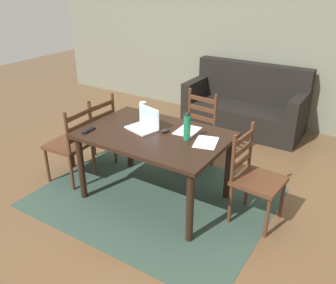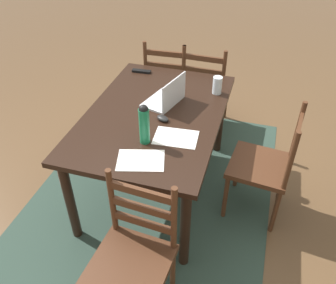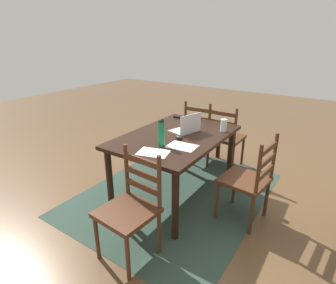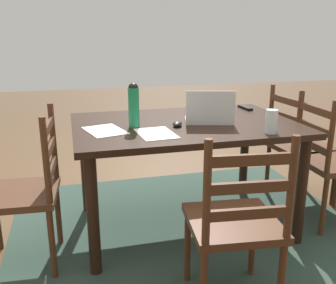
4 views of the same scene
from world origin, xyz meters
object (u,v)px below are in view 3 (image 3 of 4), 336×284
object	(u,v)px
chair_right_far	(130,209)
tv_remote	(179,117)
chair_left_far	(226,137)
laptop	(187,127)
water_bottle	(161,132)
dining_table	(176,143)
chair_far_head	(248,180)
computer_mouse	(179,137)
drinking_glass	(224,125)
chair_left_near	(201,132)

from	to	relation	value
chair_right_far	tv_remote	world-z (taller)	chair_right_far
chair_left_far	laptop	world-z (taller)	laptop
water_bottle	chair_left_far	bearing A→B (deg)	173.92
dining_table	laptop	xyz separation A→B (m)	(-0.15, 0.06, 0.15)
chair_far_head	water_bottle	xyz separation A→B (m)	(0.35, -0.82, 0.46)
dining_table	tv_remote	size ratio (longest dim) A/B	8.78
computer_mouse	dining_table	bearing A→B (deg)	-105.74
water_bottle	tv_remote	xyz separation A→B (m)	(-0.96, -0.37, -0.14)
water_bottle	drinking_glass	bearing A→B (deg)	156.13
chair_left_near	tv_remote	distance (m)	0.55
chair_left_near	drinking_glass	xyz separation A→B (m)	(0.61, 0.59, 0.38)
chair_far_head	computer_mouse	xyz separation A→B (m)	(0.07, -0.78, 0.33)
chair_far_head	laptop	distance (m)	0.91
water_bottle	tv_remote	bearing A→B (deg)	-158.78
chair_right_far	computer_mouse	xyz separation A→B (m)	(-0.96, -0.11, 0.33)
laptop	water_bottle	world-z (taller)	water_bottle
chair_right_far	computer_mouse	bearing A→B (deg)	-173.28
chair_left_far	tv_remote	bearing A→B (deg)	-50.11
chair_left_far	laptop	bearing A→B (deg)	-9.20
dining_table	chair_far_head	distance (m)	0.90
computer_mouse	tv_remote	distance (m)	0.79
water_bottle	tv_remote	world-z (taller)	water_bottle
chair_left_near	tv_remote	bearing A→B (deg)	-15.82
chair_left_far	computer_mouse	size ratio (longest dim) A/B	9.50
chair_right_far	tv_remote	xyz separation A→B (m)	(-1.64, -0.52, 0.32)
chair_left_near	chair_far_head	world-z (taller)	same
chair_right_far	tv_remote	size ratio (longest dim) A/B	5.59
chair_left_far	drinking_glass	bearing A→B (deg)	17.89
chair_left_far	laptop	xyz separation A→B (m)	(0.88, -0.14, 0.37)
water_bottle	tv_remote	size ratio (longest dim) A/B	1.69
chair_left_near	laptop	xyz separation A→B (m)	(0.88, 0.25, 0.37)
dining_table	chair_left_near	world-z (taller)	chair_left_near
chair_left_far	drinking_glass	size ratio (longest dim) A/B	6.59
drinking_glass	tv_remote	world-z (taller)	drinking_glass
tv_remote	chair_far_head	bearing A→B (deg)	59.98
chair_right_far	computer_mouse	world-z (taller)	chair_right_far
computer_mouse	chair_right_far	bearing A→B (deg)	32.05
chair_left_near	drinking_glass	world-z (taller)	chair_left_near
laptop	tv_remote	distance (m)	0.59
laptop	dining_table	bearing A→B (deg)	-19.98
chair_far_head	laptop	bearing A→B (deg)	-101.07
chair_far_head	drinking_glass	bearing A→B (deg)	-132.07
chair_left_near	tv_remote	size ratio (longest dim) A/B	5.59
laptop	water_bottle	size ratio (longest dim) A/B	1.28
chair_right_far	chair_far_head	world-z (taller)	same
chair_far_head	laptop	world-z (taller)	laptop
chair_left_near	computer_mouse	bearing A→B (deg)	14.49
chair_right_far	chair_far_head	distance (m)	1.23
dining_table	laptop	world-z (taller)	laptop
dining_table	drinking_glass	bearing A→B (deg)	136.98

